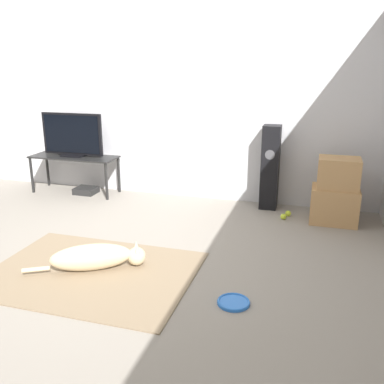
{
  "coord_description": "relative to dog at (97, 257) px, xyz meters",
  "views": [
    {
      "loc": [
        1.81,
        -3.12,
        1.72
      ],
      "look_at": [
        0.62,
        0.85,
        0.45
      ],
      "focal_mm": 40.0,
      "sensor_mm": 36.0,
      "label": 1
    }
  ],
  "objects": [
    {
      "name": "ground_plane",
      "position": [
        -0.08,
        0.18,
        -0.12
      ],
      "size": [
        12.0,
        12.0,
        0.0
      ],
      "primitive_type": "plane",
      "color": "gray"
    },
    {
      "name": "wall_back",
      "position": [
        -0.08,
        2.28,
        1.15
      ],
      "size": [
        8.0,
        0.06,
        2.55
      ],
      "color": "silver",
      "rests_on": "ground_plane"
    },
    {
      "name": "area_rug",
      "position": [
        -0.02,
        -0.06,
        -0.12
      ],
      "size": [
        1.72,
        1.29,
        0.01
      ],
      "color": "#847056",
      "rests_on": "ground_plane"
    },
    {
      "name": "dog",
      "position": [
        0.0,
        0.0,
        0.0
      ],
      "size": [
        0.92,
        0.56,
        0.23
      ],
      "color": "beige",
      "rests_on": "area_rug"
    },
    {
      "name": "frisbee",
      "position": [
        1.23,
        -0.19,
        -0.11
      ],
      "size": [
        0.24,
        0.24,
        0.03
      ],
      "color": "blue",
      "rests_on": "ground_plane"
    },
    {
      "name": "cardboard_box_lower",
      "position": [
        1.96,
        1.79,
        0.08
      ],
      "size": [
        0.51,
        0.38,
        0.4
      ],
      "color": "tan",
      "rests_on": "ground_plane"
    },
    {
      "name": "cardboard_box_upper",
      "position": [
        1.97,
        1.78,
        0.44
      ],
      "size": [
        0.44,
        0.32,
        0.33
      ],
      "color": "tan",
      "rests_on": "cardboard_box_lower"
    },
    {
      "name": "floor_speaker",
      "position": [
        1.21,
        2.08,
        0.38
      ],
      "size": [
        0.21,
        0.21,
        1.01
      ],
      "color": "black",
      "rests_on": "ground_plane"
    },
    {
      "name": "tv_stand",
      "position": [
        -1.4,
        1.98,
        0.32
      ],
      "size": [
        1.18,
        0.42,
        0.5
      ],
      "color": "black",
      "rests_on": "ground_plane"
    },
    {
      "name": "tv",
      "position": [
        -1.4,
        1.98,
        0.66
      ],
      "size": [
        0.86,
        0.2,
        0.57
      ],
      "color": "black",
      "rests_on": "tv_stand"
    },
    {
      "name": "tennis_ball_by_boxes",
      "position": [
        1.47,
        1.84,
        -0.09
      ],
      "size": [
        0.07,
        0.07,
        0.07
      ],
      "color": "#C6E033",
      "rests_on": "ground_plane"
    },
    {
      "name": "tennis_ball_near_speaker",
      "position": [
        1.42,
        1.71,
        -0.09
      ],
      "size": [
        0.07,
        0.07,
        0.07
      ],
      "color": "#C6E033",
      "rests_on": "ground_plane"
    },
    {
      "name": "game_console",
      "position": [
        -1.24,
        1.96,
        -0.08
      ],
      "size": [
        0.28,
        0.25,
        0.08
      ],
      "color": "black",
      "rests_on": "ground_plane"
    }
  ]
}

